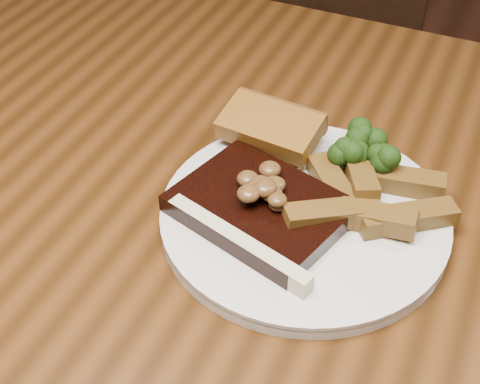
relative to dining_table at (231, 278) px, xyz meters
The scene contains 9 objects.
dining_table is the anchor object (origin of this frame).
chair_far 0.75m from the dining_table, 101.08° to the left, with size 0.42×0.42×0.86m.
plate 0.12m from the dining_table, 18.61° to the left, with size 0.28×0.28×0.01m, color silver.
steak 0.12m from the dining_table, ahead, with size 0.15×0.12×0.02m, color black.
steak_bone 0.13m from the dining_table, 58.45° to the right, with size 0.16×0.01×0.02m, color beige.
mushroom_pile 0.15m from the dining_table, 17.72° to the left, with size 0.06×0.06×0.03m, color brown, non-canonical shape.
garlic_bread 0.15m from the dining_table, 89.51° to the left, with size 0.10×0.06×0.02m, color brown.
potato_wedges 0.18m from the dining_table, 17.25° to the left, with size 0.12×0.12×0.02m, color brown, non-canonical shape.
broccoli_cluster 0.20m from the dining_table, 44.16° to the left, with size 0.07×0.07×0.04m, color #1C360C, non-canonical shape.
Camera 1 is at (0.20, -0.43, 1.21)m, focal length 50.00 mm.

